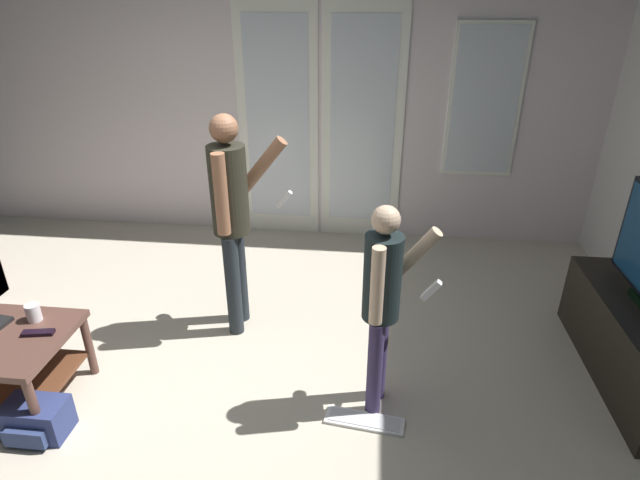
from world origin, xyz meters
TOP-DOWN VIEW (x-y plane):
  - ground_plane at (0.00, 0.00)m, footprint 6.03×4.93m
  - wall_back_with_doors at (0.07, 2.43)m, footprint 6.03×0.09m
  - tv_stand at (2.62, 0.49)m, footprint 0.44×1.32m
  - person_adult at (0.10, 0.77)m, footprint 0.50×0.41m
  - person_child at (1.07, 0.09)m, footprint 0.42×0.33m
  - backpack at (-0.74, -0.34)m, footprint 0.33×0.24m
  - loose_keyboard at (1.01, -0.07)m, footprint 0.45×0.19m
  - cup_by_laptop at (-0.91, 0.06)m, footprint 0.08×0.08m
  - dvd_remote_slim at (-0.81, -0.07)m, footprint 0.18×0.08m

SIDE VIEW (x-z plane):
  - ground_plane at x=0.00m, z-range -0.02..0.00m
  - loose_keyboard at x=1.01m, z-range 0.00..0.02m
  - backpack at x=-0.74m, z-range 0.00..0.20m
  - tv_stand at x=2.62m, z-range 0.00..0.49m
  - dvd_remote_slim at x=-0.81m, z-range 0.45..0.47m
  - cup_by_laptop at x=-0.91m, z-range 0.45..0.56m
  - person_child at x=1.07m, z-range 0.12..1.36m
  - person_adult at x=0.10m, z-range 0.15..1.66m
  - wall_back_with_doors at x=0.07m, z-range -0.05..2.88m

